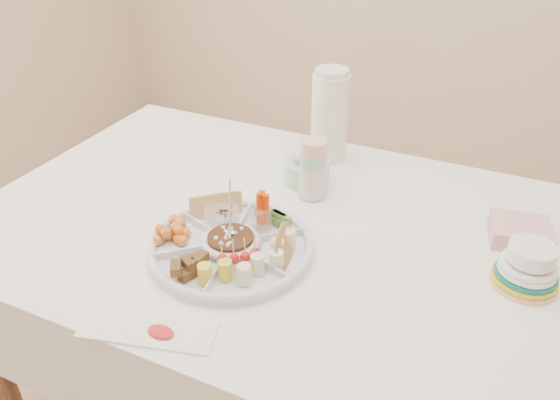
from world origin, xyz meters
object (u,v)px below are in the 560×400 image
at_px(party_tray, 231,244).
at_px(plate_stack, 528,267).
at_px(dining_table, 273,327).
at_px(thermos, 330,114).

xyz_separation_m(party_tray, plate_stack, (0.63, 0.17, 0.02)).
distance_m(dining_table, plate_stack, 0.74).
bearing_deg(party_tray, dining_table, 79.61).
bearing_deg(plate_stack, party_tray, -165.13).
bearing_deg(thermos, plate_stack, -32.39).
relative_size(party_tray, thermos, 1.32).
xyz_separation_m(thermos, plate_stack, (0.60, -0.38, -0.10)).
xyz_separation_m(dining_table, party_tray, (-0.03, -0.16, 0.40)).
bearing_deg(thermos, party_tray, -93.79).
relative_size(dining_table, thermos, 5.30).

